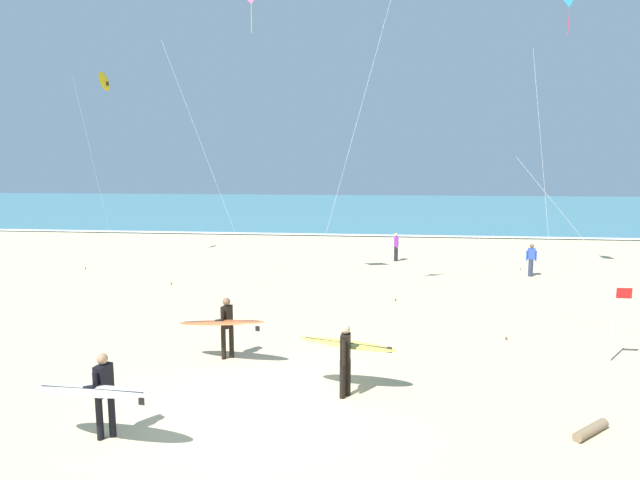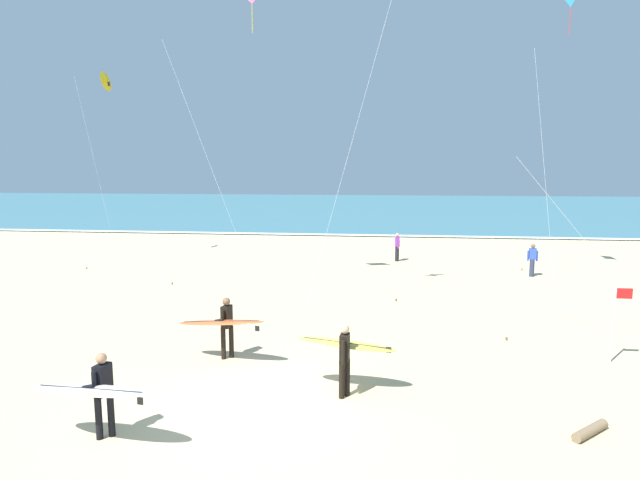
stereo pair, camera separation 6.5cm
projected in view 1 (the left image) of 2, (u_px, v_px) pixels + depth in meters
name	position (u px, v px, depth m)	size (l,w,h in m)	color
ground_plane	(261.00, 404.00, 11.23)	(160.00, 160.00, 0.00)	#CCB789
ocean_water	(359.00, 207.00, 68.53)	(160.00, 60.00, 0.08)	teal
shoreline_foam	(345.00, 235.00, 39.30)	(160.00, 0.94, 0.01)	white
surfer_lead	(224.00, 323.00, 13.66)	(2.56, 1.08, 1.71)	black
surfer_trailing	(346.00, 350.00, 11.64)	(2.34, 0.98, 1.71)	black
surfer_third	(97.00, 390.00, 9.52)	(2.60, 1.08, 1.71)	black
kite_delta_golden_far	(105.00, 82.00, 27.85)	(0.38, 3.57, 10.45)	yellow
kite_diamond_cobalt_low	(569.00, 2.00, 21.99)	(1.04, 3.04, 13.46)	#2D99DB
bystander_blue_top	(531.00, 260.00, 24.47)	(0.50, 0.22, 1.59)	#2D334C
bystander_purple_top	(396.00, 247.00, 28.52)	(0.25, 0.49, 1.59)	black
lifeguard_flag	(616.00, 316.00, 13.55)	(0.45, 0.05, 2.10)	silver
driftwood_log	(591.00, 430.00, 9.94)	(0.19, 0.19, 1.03)	#846B4C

